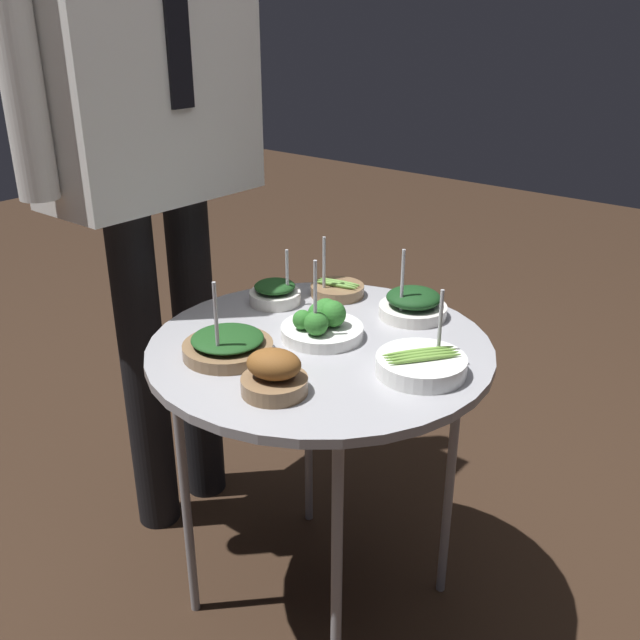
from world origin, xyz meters
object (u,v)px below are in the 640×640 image
at_px(waiter_figure, 145,87).
at_px(bowl_asparagus_mid_right, 421,364).
at_px(bowl_broccoli_back_left, 322,324).
at_px(bowl_asparagus_near_rim, 337,289).
at_px(serving_cart, 320,365).
at_px(bowl_spinach_front_right, 275,293).
at_px(bowl_spinach_mid_left, 228,345).
at_px(bowl_roast_back_right, 274,375).
at_px(bowl_spinach_front_center, 413,304).

bearing_deg(waiter_figure, bowl_asparagus_mid_right, -91.40).
xyz_separation_m(bowl_broccoli_back_left, waiter_figure, (0.01, 0.50, 0.41)).
distance_m(bowl_asparagus_mid_right, bowl_asparagus_near_rim, 0.40).
relative_size(bowl_asparagus_mid_right, bowl_asparagus_near_rim, 1.14).
relative_size(serving_cart, bowl_spinach_front_right, 5.28).
xyz_separation_m(serving_cart, bowl_spinach_mid_left, (-0.15, 0.10, 0.07)).
bearing_deg(waiter_figure, bowl_roast_back_right, -112.09).
relative_size(serving_cart, bowl_spinach_front_center, 4.28).
distance_m(bowl_spinach_mid_left, bowl_spinach_front_center, 0.41).
bearing_deg(bowl_roast_back_right, bowl_spinach_front_right, 42.23).
bearing_deg(bowl_roast_back_right, bowl_broccoli_back_left, 18.56).
height_order(bowl_broccoli_back_left, bowl_roast_back_right, bowl_broccoli_back_left).
bearing_deg(bowl_asparagus_near_rim, waiter_figure, 115.42).
relative_size(bowl_spinach_front_center, bowl_spinach_front_right, 1.23).
bearing_deg(bowl_roast_back_right, bowl_asparagus_mid_right, -35.95).
xyz_separation_m(bowl_spinach_front_right, waiter_figure, (-0.06, 0.31, 0.41)).
bearing_deg(bowl_spinach_mid_left, bowl_roast_back_right, -106.77).
xyz_separation_m(bowl_spinach_mid_left, waiter_figure, (0.18, 0.41, 0.42)).
xyz_separation_m(serving_cart, bowl_asparagus_near_rim, (0.22, 0.13, 0.06)).
bearing_deg(bowl_broccoli_back_left, bowl_spinach_front_right, 68.96).
bearing_deg(waiter_figure, serving_cart, -94.17).
relative_size(bowl_roast_back_right, bowl_asparagus_near_rim, 0.81).
height_order(bowl_broccoli_back_left, bowl_spinach_front_right, bowl_broccoli_back_left).
height_order(bowl_broccoli_back_left, waiter_figure, waiter_figure).
distance_m(serving_cart, waiter_figure, 0.70).
xyz_separation_m(bowl_asparagus_mid_right, bowl_spinach_front_right, (0.08, 0.42, 0.01)).
relative_size(bowl_spinach_mid_left, bowl_spinach_front_center, 1.08).
bearing_deg(bowl_spinach_front_center, bowl_broccoli_back_left, 158.08).
height_order(bowl_spinach_mid_left, bowl_spinach_front_center, bowl_spinach_mid_left).
height_order(bowl_spinach_front_center, waiter_figure, waiter_figure).
bearing_deg(bowl_asparagus_mid_right, bowl_spinach_front_center, 35.64).
bearing_deg(bowl_spinach_front_right, bowl_asparagus_near_rim, -32.62).
bearing_deg(bowl_roast_back_right, serving_cart, 16.99).
distance_m(bowl_spinach_mid_left, bowl_asparagus_near_rim, 0.37).
xyz_separation_m(bowl_broccoli_back_left, bowl_asparagus_mid_right, (-0.00, -0.23, -0.01)).
relative_size(bowl_spinach_front_center, waiter_figure, 0.09).
bearing_deg(waiter_figure, bowl_spinach_mid_left, -114.10).
height_order(bowl_roast_back_right, bowl_spinach_front_right, bowl_spinach_front_right).
bearing_deg(bowl_spinach_mid_left, bowl_broccoli_back_left, -27.48).
height_order(serving_cart, bowl_spinach_front_center, bowl_spinach_front_center).
distance_m(bowl_asparagus_mid_right, bowl_roast_back_right, 0.26).
distance_m(bowl_spinach_mid_left, bowl_spinach_front_right, 0.26).
distance_m(bowl_asparagus_mid_right, bowl_spinach_front_right, 0.43).
distance_m(bowl_asparagus_mid_right, bowl_spinach_mid_left, 0.36).
bearing_deg(bowl_asparagus_near_rim, bowl_roast_back_right, -155.55).
bearing_deg(bowl_broccoli_back_left, waiter_figure, 88.50).
bearing_deg(bowl_spinach_mid_left, serving_cart, -35.09).
height_order(bowl_asparagus_near_rim, bowl_spinach_front_right, bowl_asparagus_near_rim).
xyz_separation_m(serving_cart, bowl_spinach_front_center, (0.23, -0.07, 0.07)).
bearing_deg(bowl_spinach_front_center, bowl_spinach_front_right, 115.00).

